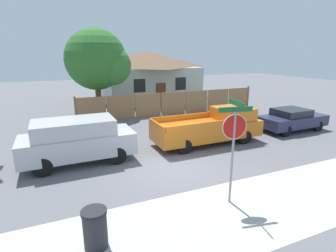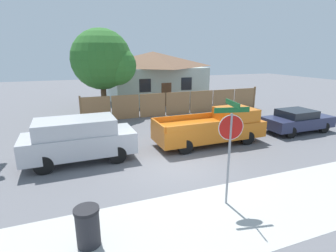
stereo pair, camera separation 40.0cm
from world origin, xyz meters
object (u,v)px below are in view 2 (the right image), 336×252
orange_pickup (214,127)px  stop_sign (230,136)px  house (153,75)px  red_suv (79,139)px  oak_tree (105,61)px  trash_bin (88,227)px  parked_sedan (297,120)px

orange_pickup → stop_sign: size_ratio=1.76×
house → red_suv: (-7.75, -13.78, -1.38)m
red_suv → stop_sign: bearing=-52.5°
red_suv → oak_tree: bearing=73.1°
red_suv → orange_pickup: bearing=-0.8°
orange_pickup → stop_sign: bearing=-117.2°
oak_tree → trash_bin: (-2.52, -13.84, -3.44)m
parked_sedan → trash_bin: size_ratio=4.18×
oak_tree → trash_bin: oak_tree is taller
orange_pickup → trash_bin: bearing=-141.3°
trash_bin → stop_sign: bearing=5.2°
house → trash_bin: 20.83m
orange_pickup → trash_bin: 8.54m
house → stop_sign: house is taller
red_suv → trash_bin: red_suv is taller
stop_sign → trash_bin: (-4.09, -0.37, -1.68)m
oak_tree → stop_sign: (1.56, -13.46, -1.76)m
red_suv → orange_pickup: red_suv is taller
oak_tree → parked_sedan: 13.21m
stop_sign → red_suv: bearing=139.3°
house → orange_pickup: (-1.26, -13.78, -1.55)m
oak_tree → parked_sedan: (9.65, -8.41, -3.25)m
house → stop_sign: size_ratio=2.87×
red_suv → stop_sign: (3.98, -5.05, 1.17)m
oak_tree → parked_sedan: bearing=-41.1°
red_suv → trash_bin: 5.45m
trash_bin → red_suv: bearing=88.9°
red_suv → trash_bin: (-0.10, -5.42, -0.51)m
red_suv → trash_bin: bearing=-91.9°
orange_pickup → trash_bin: orange_pickup is taller
house → oak_tree: size_ratio=1.48×
house → orange_pickup: house is taller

